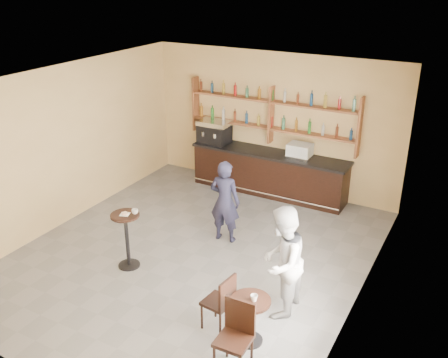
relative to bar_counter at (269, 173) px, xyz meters
The scene contains 23 objects.
floor 3.19m from the bar_counter, 91.74° to the right, with size 7.00×7.00×0.00m, color slate.
ceiling 4.15m from the bar_counter, 91.74° to the right, with size 7.00×7.00×0.00m, color white.
wall_back 1.16m from the bar_counter, 105.31° to the left, with size 7.00×7.00×0.00m, color tan.
wall_front 6.74m from the bar_counter, 90.83° to the right, with size 7.00×7.00×0.00m, color tan.
wall_left 4.55m from the bar_counter, 134.50° to the right, with size 7.00×7.00×0.00m, color tan.
wall_right 4.42m from the bar_counter, 47.32° to the right, with size 7.00×7.00×0.00m, color tan.
window_pane 5.36m from the bar_counter, 56.33° to the right, with size 2.00×2.00×0.00m, color white.
window_frame 5.36m from the bar_counter, 56.38° to the right, with size 0.04×1.70×2.10m, color black, non-canonical shape.
shelf_unit 1.33m from the bar_counter, 113.53° to the left, with size 4.00×0.26×1.40m, color brown, non-canonical shape.
liquor_bottles 1.50m from the bar_counter, 113.53° to the left, with size 3.68×0.10×1.00m, color #8C5919, non-canonical shape.
bar_counter is the anchor object (origin of this frame).
espresso_machine 1.64m from the bar_counter, behind, with size 0.74×0.47×0.53m, color black, non-canonical shape.
pastry_case 0.97m from the bar_counter, ahead, with size 0.53×0.42×0.32m, color silver, non-canonical shape.
pedestal_table 4.14m from the bar_counter, 102.47° to the right, with size 0.50×0.50×1.03m, color black, non-canonical shape.
napkin 4.17m from the bar_counter, 102.47° to the right, with size 0.15×0.15×0.00m, color white.
donut 4.18m from the bar_counter, 102.30° to the right, with size 0.11×0.11×0.04m, color #C57D48.
cup_pedestal 4.05m from the bar_counter, 100.82° to the right, with size 0.11×0.11×0.09m, color white.
man_main 2.42m from the bar_counter, 86.43° to the right, with size 0.59×0.39×1.63m, color black.
cafe_table 5.08m from the bar_counter, 68.82° to the right, with size 0.56×0.56×0.71m, color black, non-canonical shape.
cup_cafe 5.11m from the bar_counter, 68.30° to the right, with size 0.10×0.10×0.09m, color white.
chair_west 4.86m from the bar_counter, 74.66° to the right, with size 0.39×0.39×0.91m, color black, non-canonical shape.
chair_south 5.66m from the bar_counter, 70.54° to the right, with size 0.43×0.43×0.99m, color black, non-canonical shape.
patron_second 4.38m from the bar_counter, 63.66° to the right, with size 0.86×0.67×1.77m, color #AFAFB5.
Camera 1 is at (4.31, -6.68, 4.94)m, focal length 40.00 mm.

